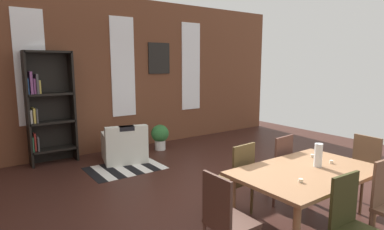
{
  "coord_description": "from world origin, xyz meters",
  "views": [
    {
      "loc": [
        -2.88,
        -2.85,
        1.92
      ],
      "look_at": [
        0.15,
        1.39,
        1.07
      ],
      "focal_mm": 29.72,
      "sensor_mm": 36.0,
      "label": 1
    }
  ],
  "objects_px": {
    "dining_chair_far_left": "(236,177)",
    "bookshelf_tall": "(48,106)",
    "dining_chair_head_left": "(226,219)",
    "dining_chair_far_right": "(276,166)",
    "potted_plant_by_shelf": "(160,135)",
    "dining_table": "(307,177)",
    "armchair_white": "(124,147)",
    "dining_chair_head_right": "(361,169)",
    "vase_on_table": "(318,155)",
    "dining_chair_near_left": "(354,226)"
  },
  "relations": [
    {
      "from": "dining_table",
      "to": "armchair_white",
      "type": "height_order",
      "value": "armchair_white"
    },
    {
      "from": "vase_on_table",
      "to": "potted_plant_by_shelf",
      "type": "relative_size",
      "value": 0.48
    },
    {
      "from": "dining_chair_head_right",
      "to": "bookshelf_tall",
      "type": "height_order",
      "value": "bookshelf_tall"
    },
    {
      "from": "dining_chair_far_right",
      "to": "potted_plant_by_shelf",
      "type": "xyz_separation_m",
      "value": [
        0.03,
        3.29,
        -0.18
      ]
    },
    {
      "from": "dining_table",
      "to": "dining_chair_head_left",
      "type": "relative_size",
      "value": 1.76
    },
    {
      "from": "dining_table",
      "to": "dining_chair_near_left",
      "type": "height_order",
      "value": "dining_chair_near_left"
    },
    {
      "from": "vase_on_table",
      "to": "dining_chair_near_left",
      "type": "distance_m",
      "value": 1.01
    },
    {
      "from": "dining_chair_near_left",
      "to": "armchair_white",
      "type": "xyz_separation_m",
      "value": [
        -0.2,
        4.48,
        -0.23
      ]
    },
    {
      "from": "dining_chair_far_left",
      "to": "vase_on_table",
      "type": "bearing_deg",
      "value": -52.71
    },
    {
      "from": "dining_chair_head_left",
      "to": "potted_plant_by_shelf",
      "type": "distance_m",
      "value": 4.35
    },
    {
      "from": "dining_table",
      "to": "dining_chair_near_left",
      "type": "xyz_separation_m",
      "value": [
        -0.37,
        -0.75,
        -0.14
      ]
    },
    {
      "from": "dining_chair_head_right",
      "to": "dining_table",
      "type": "bearing_deg",
      "value": 179.76
    },
    {
      "from": "vase_on_table",
      "to": "dining_chair_far_left",
      "type": "bearing_deg",
      "value": 127.29
    },
    {
      "from": "dining_chair_far_right",
      "to": "dining_chair_far_left",
      "type": "bearing_deg",
      "value": -180.0
    },
    {
      "from": "dining_table",
      "to": "dining_chair_head_left",
      "type": "height_order",
      "value": "dining_chair_head_left"
    },
    {
      "from": "dining_chair_near_left",
      "to": "bookshelf_tall",
      "type": "distance_m",
      "value": 5.41
    },
    {
      "from": "dining_chair_near_left",
      "to": "dining_chair_head_right",
      "type": "xyz_separation_m",
      "value": [
        1.58,
        0.74,
        0.0
      ]
    },
    {
      "from": "dining_table",
      "to": "dining_chair_head_left",
      "type": "xyz_separation_m",
      "value": [
        -1.21,
        0.0,
        -0.14
      ]
    },
    {
      "from": "dining_chair_far_left",
      "to": "dining_chair_far_right",
      "type": "relative_size",
      "value": 1.0
    },
    {
      "from": "bookshelf_tall",
      "to": "potted_plant_by_shelf",
      "type": "relative_size",
      "value": 3.78
    },
    {
      "from": "dining_table",
      "to": "vase_on_table",
      "type": "distance_m",
      "value": 0.29
    },
    {
      "from": "dining_chair_head_right",
      "to": "potted_plant_by_shelf",
      "type": "relative_size",
      "value": 1.67
    },
    {
      "from": "bookshelf_tall",
      "to": "vase_on_table",
      "type": "bearing_deg",
      "value": -65.83
    },
    {
      "from": "armchair_white",
      "to": "potted_plant_by_shelf",
      "type": "bearing_deg",
      "value": 16.91
    },
    {
      "from": "dining_chair_far_left",
      "to": "bookshelf_tall",
      "type": "relative_size",
      "value": 0.44
    },
    {
      "from": "dining_table",
      "to": "vase_on_table",
      "type": "relative_size",
      "value": 6.11
    },
    {
      "from": "vase_on_table",
      "to": "armchair_white",
      "type": "xyz_separation_m",
      "value": [
        -0.77,
        3.73,
        -0.6
      ]
    },
    {
      "from": "vase_on_table",
      "to": "potted_plant_by_shelf",
      "type": "distance_m",
      "value": 4.07
    },
    {
      "from": "dining_chair_head_right",
      "to": "bookshelf_tall",
      "type": "relative_size",
      "value": 0.44
    },
    {
      "from": "dining_chair_head_left",
      "to": "dining_chair_far_right",
      "type": "distance_m",
      "value": 1.76
    },
    {
      "from": "dining_chair_head_left",
      "to": "armchair_white",
      "type": "distance_m",
      "value": 3.79
    },
    {
      "from": "potted_plant_by_shelf",
      "to": "dining_chair_head_right",
      "type": "bearing_deg",
      "value": -78.78
    },
    {
      "from": "vase_on_table",
      "to": "dining_chair_near_left",
      "type": "bearing_deg",
      "value": -127.39
    },
    {
      "from": "dining_chair_head_right",
      "to": "dining_chair_far_right",
      "type": "height_order",
      "value": "same"
    },
    {
      "from": "armchair_white",
      "to": "dining_table",
      "type": "bearing_deg",
      "value": -81.27
    },
    {
      "from": "dining_chair_head_left",
      "to": "dining_chair_far_right",
      "type": "height_order",
      "value": "same"
    },
    {
      "from": "potted_plant_by_shelf",
      "to": "bookshelf_tall",
      "type": "bearing_deg",
      "value": 169.57
    },
    {
      "from": "dining_chair_head_left",
      "to": "armchair_white",
      "type": "xyz_separation_m",
      "value": [
        0.64,
        3.73,
        -0.23
      ]
    },
    {
      "from": "dining_chair_far_left",
      "to": "potted_plant_by_shelf",
      "type": "bearing_deg",
      "value": 76.64
    },
    {
      "from": "vase_on_table",
      "to": "dining_chair_near_left",
      "type": "xyz_separation_m",
      "value": [
        -0.57,
        -0.75,
        -0.36
      ]
    },
    {
      "from": "bookshelf_tall",
      "to": "potted_plant_by_shelf",
      "type": "distance_m",
      "value": 2.37
    },
    {
      "from": "dining_table",
      "to": "dining_chair_far_left",
      "type": "xyz_separation_m",
      "value": [
        -0.37,
        0.75,
        -0.14
      ]
    },
    {
      "from": "potted_plant_by_shelf",
      "to": "dining_table",
      "type": "bearing_deg",
      "value": -95.8
    },
    {
      "from": "dining_table",
      "to": "vase_on_table",
      "type": "xyz_separation_m",
      "value": [
        0.2,
        0.0,
        0.22
      ]
    },
    {
      "from": "vase_on_table",
      "to": "dining_chair_near_left",
      "type": "height_order",
      "value": "vase_on_table"
    },
    {
      "from": "armchair_white",
      "to": "dining_chair_far_left",
      "type": "bearing_deg",
      "value": -86.12
    },
    {
      "from": "bookshelf_tall",
      "to": "dining_table",
      "type": "bearing_deg",
      "value": -67.98
    },
    {
      "from": "bookshelf_tall",
      "to": "armchair_white",
      "type": "relative_size",
      "value": 2.24
    },
    {
      "from": "dining_chair_near_left",
      "to": "dining_chair_far_left",
      "type": "relative_size",
      "value": 1.0
    },
    {
      "from": "dining_chair_far_left",
      "to": "potted_plant_by_shelf",
      "type": "distance_m",
      "value": 3.38
    }
  ]
}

